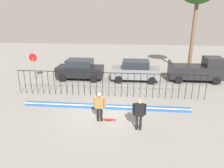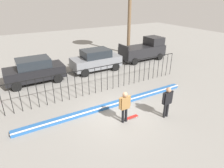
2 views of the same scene
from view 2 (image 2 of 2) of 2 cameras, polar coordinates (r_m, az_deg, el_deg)
ground_plane at (r=11.19m, az=1.97°, el=-8.82°), size 60.00×60.00×0.00m
bowl_coping_ledge at (r=11.81m, az=-0.43°, el=-6.16°), size 11.00×0.41×0.27m
perimeter_fence at (r=13.03m, az=-5.01°, el=1.82°), size 14.04×0.04×1.86m
skateboarder at (r=10.04m, az=3.76°, el=-6.00°), size 0.71×0.27×1.76m
skateboard at (r=10.88m, az=5.70°, el=-9.65°), size 0.80×0.20×0.07m
camera_operator at (r=10.83m, az=15.89°, el=-4.42°), size 0.73×0.27×1.80m
parked_car_black at (r=15.91m, az=-21.73°, el=3.75°), size 4.30×2.12×1.90m
parked_car_gray at (r=17.32m, az=-4.70°, el=7.06°), size 4.30×2.12×1.90m
pickup_truck at (r=20.61m, az=9.37°, el=9.86°), size 4.70×2.12×2.24m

